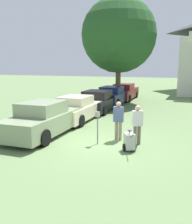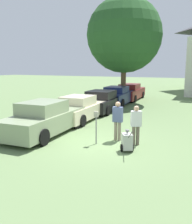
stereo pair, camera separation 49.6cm
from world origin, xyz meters
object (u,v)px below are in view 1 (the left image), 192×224
Objects in this scene: parked_car_black at (98,102)px; parked_car_navy at (112,96)px; person_worker at (118,118)px; parked_car_sage at (44,119)px; equipment_cart at (129,141)px; parked_car_maroon at (124,92)px; person_supervisor at (137,123)px; parking_meter at (98,122)px; parked_car_cream at (77,109)px.

parked_car_black is 3.17m from parked_car_navy.
parked_car_sage is at bearing 5.96° from person_worker.
equipment_cart is (4.29, -0.69, -0.35)m from parked_car_sage.
person_supervisor is (4.37, -13.32, 0.22)m from parked_car_maroon.
parked_car_navy is 2.86× the size of person_worker.
parked_car_navy reaches higher than parking_meter.
parked_car_navy is at bearing 81.36° from equipment_cart.
parked_car_sage is 1.07× the size of parked_car_cream.
parked_car_black is 0.88× the size of parked_car_maroon.
parked_car_black is at bearing 111.72° from parking_meter.
parked_car_navy reaches higher than equipment_cart.
parked_car_cream reaches higher than parking_meter.
parked_car_navy is at bearing 87.57° from parked_car_sage.
equipment_cart is (4.29, -14.21, -0.32)m from parked_car_maroon.
parked_car_sage is at bearing 140.23° from equipment_cart.
parked_car_cream is 4.70× the size of equipment_cart.
parked_car_navy is at bearing 87.57° from parked_car_cream.
parked_car_sage is 4.38m from person_supervisor.
parked_car_cream is at bearing 105.82° from equipment_cart.
parked_car_black is 7.89m from person_supervisor.
person_supervisor is at bearing -74.28° from parked_car_maroon.
parked_car_navy is 10.06m from person_worker.
person_supervisor is at bearing -58.80° from parked_car_black.
parked_car_sage is 1.02× the size of parked_car_navy.
equipment_cart is at bearing -75.65° from parked_car_maroon.
parked_car_maroon is at bearing 87.57° from parked_car_black.
equipment_cart is at bearing -13.23° from parking_meter.
parking_meter is 1.63m from person_supervisor.
parked_car_cream is 2.74× the size of person_worker.
parked_car_maroon is at bearing 76.18° from equipment_cart.
person_supervisor reaches higher than parked_car_cream.
parking_meter reaches higher than equipment_cart.
person_worker is (3.47, 0.50, 0.24)m from parked_car_sage.
parked_car_navy is at bearing -92.43° from parked_car_maroon.
person_supervisor reaches higher than parked_car_navy.
parked_car_black is at bearing -92.43° from parked_car_maroon.
person_worker is (3.47, -9.44, 0.25)m from parked_car_navy.
person_worker is at bearing -72.25° from parked_car_navy.
parked_car_cream is at bearing 127.18° from parking_meter.
parked_car_maroon is (-0.00, 6.76, 0.03)m from parked_car_black.
person_worker reaches higher than parked_car_sage.
parked_car_cream is at bearing -92.43° from parked_car_black.
person_worker is (3.47, -6.27, 0.29)m from parked_car_black.
parked_car_black reaches higher than equipment_cart.
parking_meter is at bearing -9.34° from person_supervisor.
parking_meter is (2.83, -7.11, 0.27)m from parked_car_black.
parked_car_sage is 2.86m from parking_meter.
parked_car_black is 7.66m from parking_meter.
parked_car_black is at bearing 87.57° from parked_car_sage.
parking_meter is (2.83, -3.74, 0.28)m from parked_car_cream.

